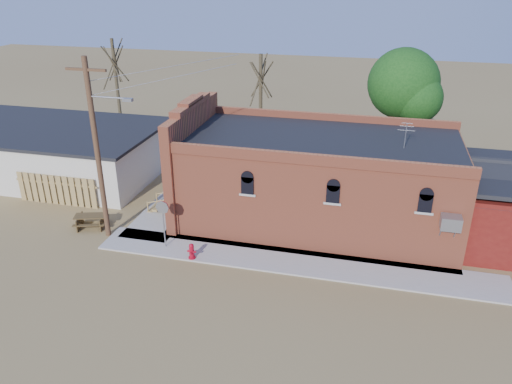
% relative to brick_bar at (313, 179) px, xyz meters
% --- Properties ---
extents(ground, '(120.00, 120.00, 0.00)m').
position_rel_brick_bar_xyz_m(ground, '(-1.64, -5.49, -2.34)').
color(ground, olive).
rests_on(ground, ground).
extents(sidewalk_south, '(19.00, 2.20, 0.08)m').
position_rel_brick_bar_xyz_m(sidewalk_south, '(-0.14, -4.59, -2.30)').
color(sidewalk_south, '#9E9991').
rests_on(sidewalk_south, ground).
extents(sidewalk_west, '(2.60, 10.00, 0.08)m').
position_rel_brick_bar_xyz_m(sidewalk_west, '(-7.94, 0.51, -2.30)').
color(sidewalk_west, '#9E9991').
rests_on(sidewalk_west, ground).
extents(brick_bar, '(16.40, 7.97, 6.30)m').
position_rel_brick_bar_xyz_m(brick_bar, '(0.00, 0.00, 0.00)').
color(brick_bar, '#C85D3D').
rests_on(brick_bar, ground).
extents(storage_building, '(20.40, 8.40, 3.17)m').
position_rel_brick_bar_xyz_m(storage_building, '(-20.64, 2.51, -0.74)').
color(storage_building, beige).
rests_on(storage_building, ground).
extents(wood_fence, '(5.20, 0.10, 1.80)m').
position_rel_brick_bar_xyz_m(wood_fence, '(-14.44, -1.69, -1.44)').
color(wood_fence, olive).
rests_on(wood_fence, ground).
extents(utility_pole, '(3.12, 0.26, 9.00)m').
position_rel_brick_bar_xyz_m(utility_pole, '(-9.79, -4.29, 2.43)').
color(utility_pole, '#48291D').
rests_on(utility_pole, ground).
extents(tree_bare_near, '(2.80, 2.80, 7.65)m').
position_rel_brick_bar_xyz_m(tree_bare_near, '(-4.64, 7.51, 3.62)').
color(tree_bare_near, brown).
rests_on(tree_bare_near, ground).
extents(tree_bare_far, '(2.80, 2.80, 8.16)m').
position_rel_brick_bar_xyz_m(tree_bare_far, '(-15.64, 8.51, 4.02)').
color(tree_bare_far, brown).
rests_on(tree_bare_far, ground).
extents(tree_leafy, '(4.40, 4.40, 8.15)m').
position_rel_brick_bar_xyz_m(tree_leafy, '(4.36, 8.01, 3.59)').
color(tree_leafy, brown).
rests_on(tree_leafy, ground).
extents(fire_hydrant, '(0.45, 0.44, 0.77)m').
position_rel_brick_bar_xyz_m(fire_hydrant, '(-4.84, -5.50, -1.88)').
color(fire_hydrant, '#9E091B').
rests_on(fire_hydrant, sidewalk_south).
extents(stop_sign, '(0.67, 0.09, 2.46)m').
position_rel_brick_bar_xyz_m(stop_sign, '(-6.48, -4.79, -0.37)').
color(stop_sign, gray).
rests_on(stop_sign, sidewalk_south).
extents(trash_barrel, '(0.72, 0.72, 0.89)m').
position_rel_brick_bar_xyz_m(trash_barrel, '(-6.94, 0.35, -1.81)').
color(trash_barrel, navy).
rests_on(trash_barrel, sidewalk_west).
extents(picnic_table, '(1.91, 1.65, 0.68)m').
position_rel_brick_bar_xyz_m(picnic_table, '(-11.14, -3.71, -1.90)').
color(picnic_table, '#4B391E').
rests_on(picnic_table, ground).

